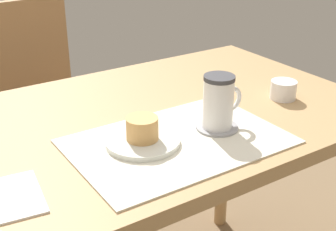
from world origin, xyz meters
The scene contains 8 objects.
dining_table centered at (0.00, 0.00, 0.67)m, with size 1.29×0.72×0.75m.
wooden_chair centered at (0.00, 0.71, 0.50)m, with size 0.45×0.45×0.91m.
placemat centered at (0.04, -0.16, 0.75)m, with size 0.47×0.32×0.00m, color silver.
pastry_plate centered at (-0.03, -0.13, 0.76)m, with size 0.17×0.17×0.01m, color silver.
pastry centered at (-0.03, -0.13, 0.79)m, with size 0.07×0.07×0.05m, color #E0A860.
coffee_coaster centered at (0.16, -0.16, 0.76)m, with size 0.10×0.10×0.01m, color #99999E.
coffee_mug centered at (0.16, -0.16, 0.82)m, with size 0.10×0.07×0.13m.
sugar_bowl centered at (0.43, -0.11, 0.78)m, with size 0.07×0.07×0.05m, color white.
Camera 1 is at (-0.48, -0.92, 1.24)m, focal length 50.00 mm.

